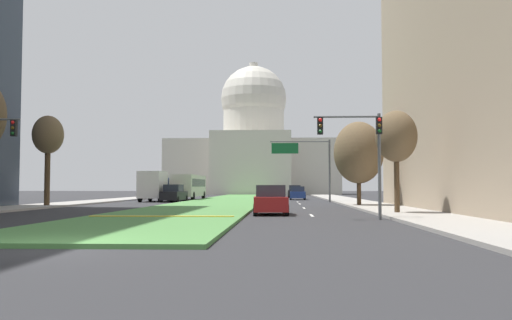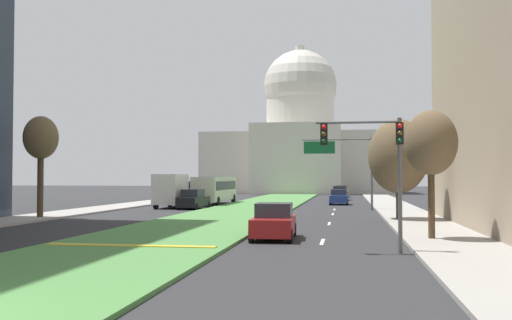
# 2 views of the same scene
# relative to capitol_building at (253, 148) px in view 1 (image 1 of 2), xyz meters

# --- Properties ---
(ground_plane) EXTENTS (260.00, 260.00, 0.00)m
(ground_plane) POSITION_rel_capitol_building_xyz_m (0.00, -48.94, -9.77)
(ground_plane) COLOR #2B2B2D
(grass_median) EXTENTS (7.90, 89.39, 0.14)m
(grass_median) POSITION_rel_capitol_building_xyz_m (0.00, -53.91, -9.70)
(grass_median) COLOR #4C8442
(grass_median) RESTS_ON ground_plane
(median_curb_nose) EXTENTS (7.11, 0.50, 0.04)m
(median_curb_nose) POSITION_rel_capitol_building_xyz_m (0.00, -86.09, -9.61)
(median_curb_nose) COLOR gold
(median_curb_nose) RESTS_ON grass_median
(lane_dashes_right) EXTENTS (0.16, 65.41, 0.01)m
(lane_dashes_right) POSITION_rel_capitol_building_xyz_m (7.56, -51.94, -9.77)
(lane_dashes_right) COLOR silver
(lane_dashes_right) RESTS_ON ground_plane
(sidewalk_left) EXTENTS (4.00, 89.39, 0.15)m
(sidewalk_left) POSITION_rel_capitol_building_xyz_m (-13.18, -58.87, -9.69)
(sidewalk_left) COLOR #9E9991
(sidewalk_left) RESTS_ON ground_plane
(sidewalk_right) EXTENTS (4.00, 89.39, 0.15)m
(sidewalk_right) POSITION_rel_capitol_building_xyz_m (13.18, -58.87, -9.69)
(sidewalk_right) COLOR #9E9991
(sidewalk_right) RESTS_ON ground_plane
(capitol_building) EXTENTS (35.03, 22.36, 27.91)m
(capitol_building) POSITION_rel_capitol_building_xyz_m (0.00, 0.00, 0.00)
(capitol_building) COLOR beige
(capitol_building) RESTS_ON ground_plane
(traffic_light_near_right) EXTENTS (3.34, 0.35, 5.20)m
(traffic_light_near_right) POSITION_rel_capitol_building_xyz_m (9.83, -85.84, -5.97)
(traffic_light_near_right) COLOR #515456
(traffic_light_near_right) RESTS_ON ground_plane
(overhead_guide_sign) EXTENTS (6.28, 0.20, 6.50)m
(overhead_guide_sign) POSITION_rel_capitol_building_xyz_m (8.50, -56.28, -5.09)
(overhead_guide_sign) COLOR #515456
(overhead_guide_sign) RESTS_ON ground_plane
(street_tree_right_near) EXTENTS (2.37, 2.37, 5.98)m
(street_tree_right_near) POSITION_rel_capitol_building_xyz_m (12.47, -81.25, -5.32)
(street_tree_right_near) COLOR #4C3823
(street_tree_right_near) RESTS_ON ground_plane
(street_tree_left_mid) EXTENTS (2.41, 2.41, 7.21)m
(street_tree_left_mid) POSITION_rel_capitol_building_xyz_m (-12.52, -70.92, -4.22)
(street_tree_left_mid) COLOR #4C3823
(street_tree_left_mid) RESTS_ON ground_plane
(street_tree_right_mid) EXTENTS (3.99, 3.99, 6.84)m
(street_tree_right_mid) POSITION_rel_capitol_building_xyz_m (12.09, -68.84, -5.43)
(street_tree_right_mid) COLOR #4C3823
(street_tree_right_mid) RESTS_ON ground_plane
(sedan_lead_stopped) EXTENTS (2.09, 4.25, 1.70)m
(sedan_lead_stopped) POSITION_rel_capitol_building_xyz_m (5.25, -81.28, -8.97)
(sedan_lead_stopped) COLOR maroon
(sedan_lead_stopped) RESTS_ON ground_plane
(sedan_midblock) EXTENTS (2.15, 4.71, 1.83)m
(sedan_midblock) POSITION_rel_capitol_building_xyz_m (-5.30, -56.85, -8.92)
(sedan_midblock) COLOR black
(sedan_midblock) RESTS_ON ground_plane
(sedan_distant) EXTENTS (1.99, 4.22, 1.63)m
(sedan_distant) POSITION_rel_capitol_building_xyz_m (7.84, -46.13, -9.00)
(sedan_distant) COLOR navy
(sedan_distant) RESTS_ON ground_plane
(sedan_far_horizon) EXTENTS (2.12, 4.25, 1.80)m
(sedan_far_horizon) POSITION_rel_capitol_building_xyz_m (7.81, -34.11, -8.93)
(sedan_far_horizon) COLOR black
(sedan_far_horizon) RESTS_ON ground_plane
(sedan_very_far) EXTENTS (1.93, 4.21, 1.73)m
(sedan_very_far) POSITION_rel_capitol_building_xyz_m (7.95, -23.16, -8.96)
(sedan_very_far) COLOR #BCBCC1
(sedan_very_far) RESTS_ON ground_plane
(box_truck_delivery) EXTENTS (2.40, 6.40, 3.20)m
(box_truck_delivery) POSITION_rel_capitol_building_xyz_m (-7.72, -55.24, -8.09)
(box_truck_delivery) COLOR navy
(box_truck_delivery) RESTS_ON ground_plane
(city_bus) EXTENTS (2.62, 11.00, 2.95)m
(city_bus) POSITION_rel_capitol_building_xyz_m (-5.25, -48.20, -8.00)
(city_bus) COLOR beige
(city_bus) RESTS_ON ground_plane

